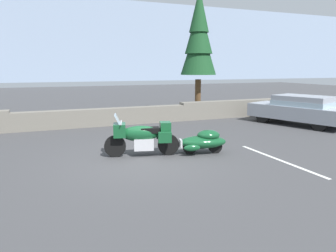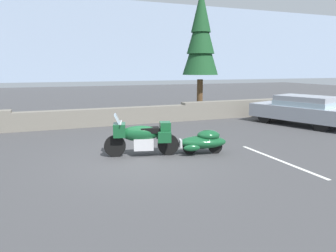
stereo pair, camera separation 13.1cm
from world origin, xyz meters
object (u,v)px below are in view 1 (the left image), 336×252
Objects in this scene: touring_motorcycle at (142,136)px; pine_tree_tall at (199,36)px; car_shaped_trailer at (203,141)px; sedan_at_right_edge at (300,109)px.

touring_motorcycle is 9.99m from pine_tree_tall.
car_shaped_trailer is 9.53m from pine_tree_tall.
sedan_at_right_edge is 6.77m from pine_tree_tall.
sedan_at_right_edge is at bearing 15.56° from touring_motorcycle.
pine_tree_tall is (3.79, 7.77, 4.02)m from car_shaped_trailer.
pine_tree_tall is (-2.92, 4.89, 3.66)m from sedan_at_right_edge.
sedan_at_right_edge is (6.72, 2.88, 0.36)m from car_shaped_trailer.
pine_tree_tall reaches higher than sedan_at_right_edge.
sedan_at_right_edge reaches higher than car_shaped_trailer.
touring_motorcycle is 1.02× the size of car_shaped_trailer.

